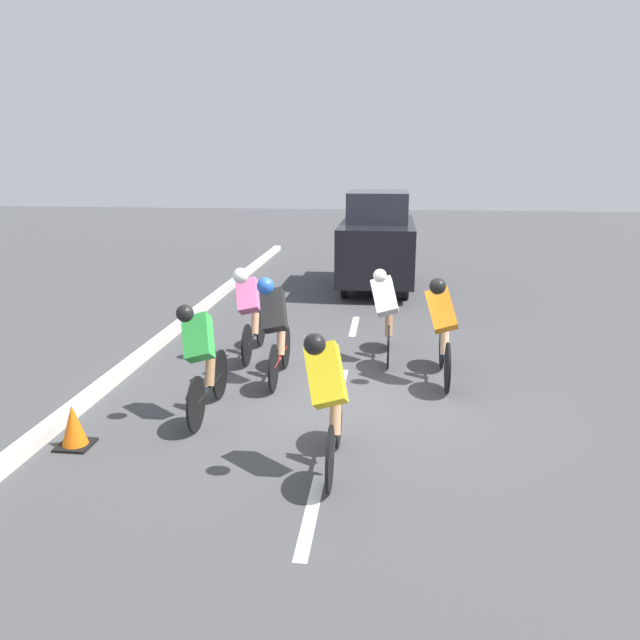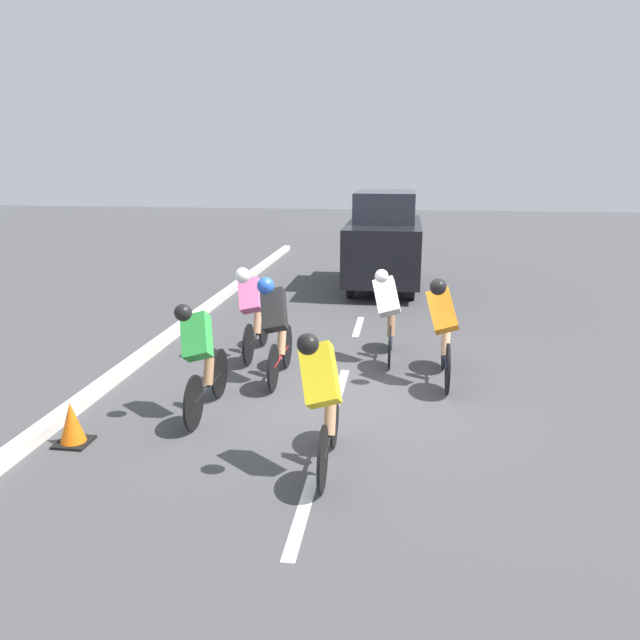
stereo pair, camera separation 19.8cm
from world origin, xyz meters
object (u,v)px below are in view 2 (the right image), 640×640
(cyclist_pink, at_px, (252,308))
(cyclist_black, at_px, (276,324))
(cyclist_orange, at_px, (443,327))
(cyclist_yellow, at_px, (322,396))
(traffic_cone, at_px, (72,424))
(cyclist_green, at_px, (200,355))
(support_car, at_px, (384,241))
(cyclist_white, at_px, (388,312))

(cyclist_pink, relative_size, cyclist_black, 1.02)
(cyclist_orange, bearing_deg, cyclist_black, 5.47)
(cyclist_black, height_order, cyclist_yellow, cyclist_black)
(cyclist_yellow, distance_m, traffic_cone, 2.88)
(cyclist_green, bearing_deg, traffic_cone, 40.80)
(traffic_cone, bearing_deg, support_car, -108.78)
(cyclist_pink, distance_m, support_car, 5.96)
(cyclist_black, bearing_deg, cyclist_green, 63.52)
(cyclist_black, distance_m, cyclist_yellow, 2.72)
(cyclist_orange, bearing_deg, cyclist_green, 27.37)
(cyclist_white, height_order, support_car, support_car)
(cyclist_black, relative_size, cyclist_white, 1.02)
(cyclist_yellow, xyz_separation_m, traffic_cone, (2.82, -0.21, -0.56))
(cyclist_yellow, relative_size, traffic_cone, 3.28)
(traffic_cone, bearing_deg, cyclist_green, -139.20)
(cyclist_green, bearing_deg, cyclist_pink, -91.43)
(cyclist_pink, bearing_deg, cyclist_white, -177.33)
(cyclist_orange, distance_m, traffic_cone, 4.89)
(cyclist_black, xyz_separation_m, cyclist_white, (-1.53, -1.13, -0.05))
(cyclist_pink, xyz_separation_m, traffic_cone, (1.22, 3.35, -0.56))
(cyclist_pink, xyz_separation_m, cyclist_green, (0.06, 2.35, -0.03))
(cyclist_orange, xyz_separation_m, cyclist_yellow, (1.31, 2.75, -0.01))
(cyclist_orange, distance_m, cyclist_yellow, 3.05)
(traffic_cone, bearing_deg, cyclist_orange, -148.42)
(cyclist_pink, distance_m, cyclist_black, 1.19)
(cyclist_pink, bearing_deg, cyclist_black, 120.11)
(support_car, bearing_deg, cyclist_orange, 99.43)
(cyclist_pink, relative_size, cyclist_yellow, 1.05)
(cyclist_white, relative_size, traffic_cone, 3.31)
(cyclist_pink, xyz_separation_m, cyclist_orange, (-2.91, 0.81, 0.01))
(cyclist_pink, bearing_deg, cyclist_orange, 164.49)
(cyclist_green, xyz_separation_m, traffic_cone, (1.16, 1.00, -0.53))
(cyclist_pink, xyz_separation_m, cyclist_yellow, (-1.60, 3.56, 0.01))
(cyclist_orange, xyz_separation_m, cyclist_black, (2.32, 0.22, 0.01))
(cyclist_orange, xyz_separation_m, cyclist_green, (2.97, 1.54, -0.04))
(cyclist_green, distance_m, traffic_cone, 1.62)
(cyclist_orange, height_order, cyclist_green, cyclist_orange)
(cyclist_yellow, xyz_separation_m, support_car, (-0.24, -9.21, 0.34))
(cyclist_orange, height_order, cyclist_white, cyclist_orange)
(cyclist_green, bearing_deg, cyclist_yellow, 143.94)
(cyclist_pink, relative_size, cyclist_green, 1.00)
(cyclist_black, relative_size, cyclist_green, 0.98)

